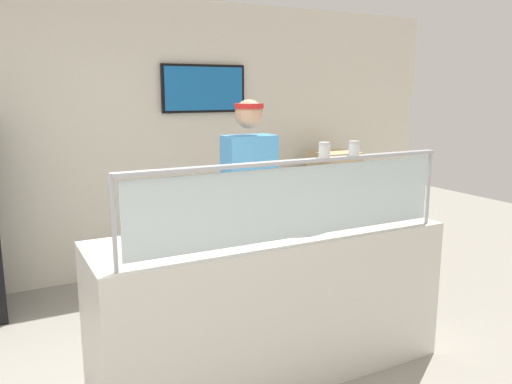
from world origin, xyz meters
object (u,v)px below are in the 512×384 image
at_px(pizza_tray, 291,224).
at_px(pepper_flake_shaker, 354,149).
at_px(worker_figure, 250,201).
at_px(pizza_box_stack, 334,166).
at_px(pizza_server, 298,221).
at_px(parmesan_shaker, 324,151).

relative_size(pizza_tray, pepper_flake_shaker, 5.76).
height_order(worker_figure, pizza_box_stack, worker_figure).
relative_size(pizza_tray, pizza_server, 1.80).
xyz_separation_m(pizza_server, worker_figure, (-0.03, 0.62, 0.02)).
xyz_separation_m(parmesan_shaker, pizza_box_stack, (1.62, 2.09, -0.47)).
xyz_separation_m(pizza_tray, parmesan_shaker, (0.01, -0.33, 0.51)).
bearing_deg(pizza_tray, worker_figure, 89.02).
height_order(pizza_server, pepper_flake_shaker, pepper_flake_shaker).
relative_size(pepper_flake_shaker, worker_figure, 0.05).
height_order(parmesan_shaker, pepper_flake_shaker, parmesan_shaker).
distance_m(parmesan_shaker, worker_figure, 1.05).
xyz_separation_m(parmesan_shaker, pepper_flake_shaker, (0.21, 0.00, -0.00)).
distance_m(pepper_flake_shaker, worker_figure, 1.07).
bearing_deg(worker_figure, pizza_box_stack, 35.40).
distance_m(pizza_tray, worker_figure, 0.60).
bearing_deg(pepper_flake_shaker, pizza_box_stack, 56.04).
bearing_deg(worker_figure, pizza_tray, -90.98).
relative_size(pizza_server, worker_figure, 0.16).
bearing_deg(pepper_flake_shaker, pizza_tray, 124.44).
distance_m(worker_figure, pizza_box_stack, 1.99).
xyz_separation_m(pizza_tray, pepper_flake_shaker, (0.23, -0.33, 0.51)).
distance_m(parmesan_shaker, pizza_box_stack, 2.68).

